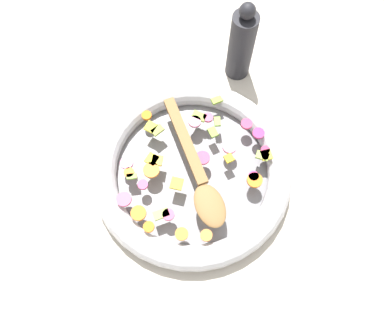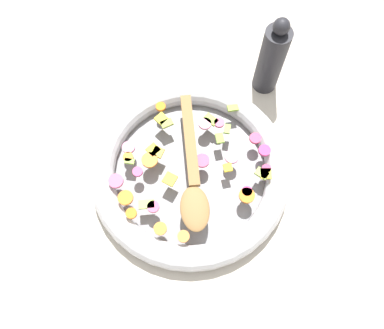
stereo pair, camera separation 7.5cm
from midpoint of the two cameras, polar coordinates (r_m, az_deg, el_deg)
name	(u,v)px [view 2 (the right image)]	position (r m, az deg, el deg)	size (l,w,h in m)	color
ground_plane	(192,173)	(0.80, 2.68, -1.68)	(4.00, 4.00, 0.00)	beige
skillet	(192,170)	(0.78, 2.75, -1.11)	(0.42, 0.42, 0.05)	slate
chopped_vegetables	(189,164)	(0.75, 2.36, -0.23)	(0.31, 0.33, 0.01)	orange
wooden_spoon	(193,175)	(0.73, 3.13, -1.95)	(0.29, 0.06, 0.01)	olive
pepper_mill	(273,59)	(0.85, 14.83, 15.04)	(0.06, 0.06, 0.21)	#232328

